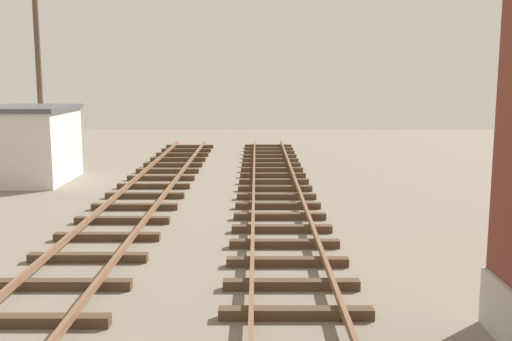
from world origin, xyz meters
name	(u,v)px	position (x,y,z in m)	size (l,w,h in m)	color
control_hut	(28,144)	(-7.92, 18.76, 1.39)	(3.00, 3.80, 2.76)	silver
utility_pole_far	(38,67)	(-8.84, 22.79, 4.18)	(1.80, 0.24, 7.98)	brown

